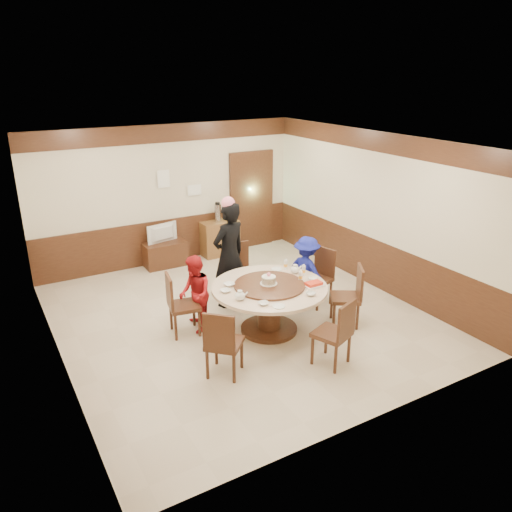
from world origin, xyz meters
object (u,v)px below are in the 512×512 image
banquet_table (269,299)px  person_standing (229,255)px  person_red (195,294)px  birthday_cake (269,280)px  television (164,234)px  person_blue (306,271)px  tv_stand (165,254)px  thermos (218,213)px  shrimp_platter (314,284)px  side_cabinet (220,238)px

banquet_table → person_standing: size_ratio=0.97×
person_red → birthday_cake: (0.95, -0.58, 0.24)m
television → banquet_table: bearing=85.5°
person_blue → person_standing: bearing=43.2°
television → tv_stand: bearing=168.5°
banquet_table → thermos: 3.52m
banquet_table → birthday_cake: size_ratio=6.69×
birthday_cake → thermos: 3.49m
person_red → tv_stand: person_red is taller
person_blue → thermos: size_ratio=3.18×
person_standing → tv_stand: person_standing is taller
shrimp_platter → side_cabinet: size_ratio=0.38×
television → side_cabinet: 1.30m
person_red → person_blue: size_ratio=0.99×
person_standing → person_red: bearing=16.0°
television → thermos: bearing=169.9°
shrimp_platter → person_red: bearing=148.8°
television → thermos: 1.25m
shrimp_platter → television: size_ratio=0.45×
banquet_table → person_red: person_red is taller
banquet_table → person_blue: person_blue is taller
thermos → birthday_cake: bearing=-103.5°
banquet_table → birthday_cake: 0.31m
person_blue → shrimp_platter: (-0.46, -0.81, 0.17)m
birthday_cake → television: bearing=97.0°
birthday_cake → thermos: thermos is taller
person_red → birthday_cake: size_ratio=4.60×
banquet_table → tv_stand: (-0.42, 3.38, -0.28)m
person_red → thermos: bearing=159.8°
side_cabinet → thermos: 0.57m
person_standing → shrimp_platter: (0.67, -1.45, -0.12)m
thermos → shrimp_platter: bearing=-93.6°
side_cabinet → person_standing: bearing=-112.4°
shrimp_platter → thermos: thermos is taller
shrimp_platter → television: 3.84m
person_red → side_cabinet: person_red is taller
tv_stand → birthday_cake: bearing=-83.0°
side_cabinet → shrimp_platter: bearing=-94.1°
television → person_red: bearing=67.5°
banquet_table → thermos: thermos is taller
tv_stand → person_blue: bearing=-63.4°
person_red → thermos: (1.76, 2.81, 0.34)m
birthday_cake → side_cabinet: 3.52m
person_standing → person_blue: person_standing is taller
tv_stand → television: bearing=180.0°
side_cabinet → birthday_cake: bearing=-104.0°
banquet_table → tv_stand: banquet_table is taller
television → side_cabinet: bearing=169.9°
side_cabinet → banquet_table: bearing=-103.9°
person_red → thermos: person_red is taller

